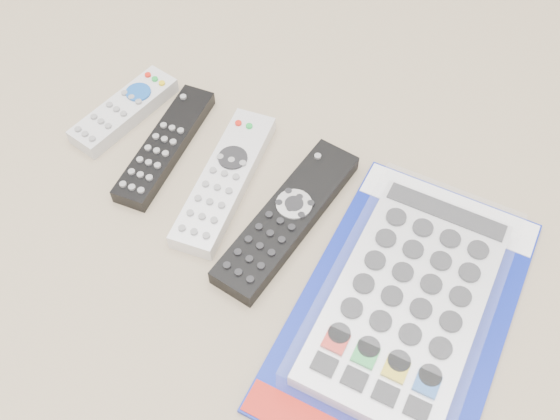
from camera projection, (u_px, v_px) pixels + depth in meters
The scene contains 5 objects.
remote_small_grey at pixel (124, 110), 0.86m from camera, with size 0.07×0.17×0.03m.
remote_slim_black at pixel (165, 145), 0.83m from camera, with size 0.08×0.21×0.02m.
remote_silver_dvd at pixel (225, 180), 0.79m from camera, with size 0.10×0.23×0.03m.
remote_large_black at pixel (288, 218), 0.76m from camera, with size 0.07×0.25×0.03m.
jumbo_remote_packaged at pixel (408, 300), 0.69m from camera, with size 0.24×0.38×0.05m.
Camera 1 is at (0.29, -0.36, 0.64)m, focal length 40.00 mm.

